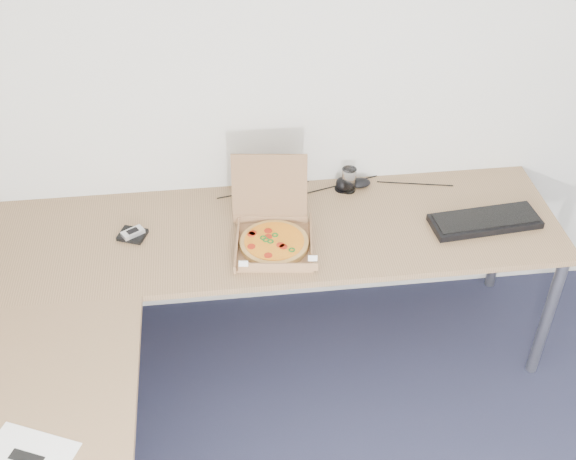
{
  "coord_description": "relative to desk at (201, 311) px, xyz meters",
  "views": [
    {
      "loc": [
        -0.73,
        -1.04,
        2.7
      ],
      "look_at": [
        -0.45,
        1.28,
        0.82
      ],
      "focal_mm": 45.43,
      "sensor_mm": 36.0,
      "label": 1
    }
  ],
  "objects": [
    {
      "name": "keyboard",
      "position": [
        1.24,
        0.36,
        0.04
      ],
      "size": [
        0.49,
        0.21,
        0.03
      ],
      "primitive_type": "cube",
      "rotation": [
        0.0,
        0.0,
        0.09
      ],
      "color": "black",
      "rests_on": "desk"
    },
    {
      "name": "phone",
      "position": [
        -0.27,
        0.44,
        0.06
      ],
      "size": [
        0.1,
        0.09,
        0.02
      ],
      "primitive_type": "cube",
      "rotation": [
        0.0,
        0.0,
        0.54
      ],
      "color": "#B2B5BA",
      "rests_on": "wallet"
    },
    {
      "name": "pizza_box",
      "position": [
        0.32,
        0.33,
        0.07
      ],
      "size": [
        0.32,
        0.37,
        0.33
      ],
      "rotation": [
        0.0,
        0.0,
        -0.12
      ],
      "color": "#936843",
      "rests_on": "desk"
    },
    {
      "name": "dome_speaker",
      "position": [
        0.68,
        0.69,
        0.06
      ],
      "size": [
        0.08,
        0.08,
        0.07
      ],
      "primitive_type": "ellipsoid",
      "color": "black",
      "rests_on": "desk"
    },
    {
      "name": "room_shell",
      "position": [
        0.82,
        -0.97,
        0.55
      ],
      "size": [
        3.5,
        3.5,
        2.5
      ],
      "primitive_type": null,
      "color": "silver",
      "rests_on": "ground"
    },
    {
      "name": "mouse",
      "position": [
        0.76,
        0.7,
        0.05
      ],
      "size": [
        0.12,
        0.09,
        0.04
      ],
      "primitive_type": "ellipsoid",
      "rotation": [
        0.0,
        0.0,
        -0.2
      ],
      "color": "black",
      "rests_on": "desk"
    },
    {
      "name": "desk",
      "position": [
        0.0,
        0.0,
        0.0
      ],
      "size": [
        2.5,
        2.2,
        0.73
      ],
      "color": "olive",
      "rests_on": "ground"
    },
    {
      "name": "cable_bundle",
      "position": [
        0.62,
        0.71,
        0.03
      ],
      "size": [
        0.53,
        0.11,
        0.01
      ],
      "primitive_type": null,
      "rotation": [
        0.0,
        0.0,
        0.14
      ],
      "color": "black",
      "rests_on": "desk"
    },
    {
      "name": "paper_sheet",
      "position": [
        -0.56,
        -0.61,
        0.03
      ],
      "size": [
        0.34,
        0.29,
        0.0
      ],
      "primitive_type": "cube",
      "rotation": [
        0.0,
        0.0,
        -0.42
      ],
      "color": "white",
      "rests_on": "desk"
    },
    {
      "name": "drinking_glass",
      "position": [
        0.7,
        0.68,
        0.09
      ],
      "size": [
        0.07,
        0.07,
        0.12
      ],
      "primitive_type": "cylinder",
      "color": "white",
      "rests_on": "desk"
    },
    {
      "name": "wallet",
      "position": [
        -0.28,
        0.45,
        0.04
      ],
      "size": [
        0.14,
        0.13,
        0.02
      ],
      "primitive_type": "cube",
      "rotation": [
        0.0,
        0.0,
        -0.37
      ],
      "color": "black",
      "rests_on": "desk"
    }
  ]
}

